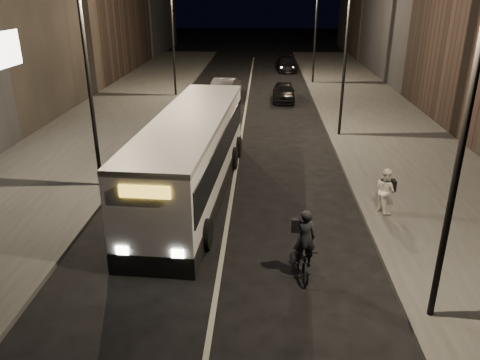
# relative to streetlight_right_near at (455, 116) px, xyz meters

# --- Properties ---
(ground) EXTENTS (180.00, 180.00, 0.00)m
(ground) POSITION_rel_streetlight_right_near_xyz_m (-5.33, 4.00, -5.36)
(ground) COLOR black
(ground) RESTS_ON ground
(sidewalk_right) EXTENTS (7.00, 70.00, 0.16)m
(sidewalk_right) POSITION_rel_streetlight_right_near_xyz_m (3.17, 18.00, -5.28)
(sidewalk_right) COLOR #3B3B38
(sidewalk_right) RESTS_ON ground
(sidewalk_left) EXTENTS (7.00, 70.00, 0.16)m
(sidewalk_left) POSITION_rel_streetlight_right_near_xyz_m (-13.83, 18.00, -5.28)
(sidewalk_left) COLOR #3B3B38
(sidewalk_left) RESTS_ON ground
(streetlight_right_near) EXTENTS (1.20, 0.44, 8.12)m
(streetlight_right_near) POSITION_rel_streetlight_right_near_xyz_m (0.00, 0.00, 0.00)
(streetlight_right_near) COLOR black
(streetlight_right_near) RESTS_ON sidewalk_right
(streetlight_right_mid) EXTENTS (1.20, 0.44, 8.12)m
(streetlight_right_mid) POSITION_rel_streetlight_right_near_xyz_m (0.00, 16.00, 0.00)
(streetlight_right_mid) COLOR black
(streetlight_right_mid) RESTS_ON sidewalk_right
(streetlight_right_far) EXTENTS (1.20, 0.44, 8.12)m
(streetlight_right_far) POSITION_rel_streetlight_right_near_xyz_m (0.00, 32.00, 0.00)
(streetlight_right_far) COLOR black
(streetlight_right_far) RESTS_ON sidewalk_right
(streetlight_left_near) EXTENTS (1.20, 0.44, 8.12)m
(streetlight_left_near) POSITION_rel_streetlight_right_near_xyz_m (-10.66, 8.00, 0.00)
(streetlight_left_near) COLOR black
(streetlight_left_near) RESTS_ON sidewalk_left
(streetlight_left_far) EXTENTS (1.20, 0.44, 8.12)m
(streetlight_left_far) POSITION_rel_streetlight_right_near_xyz_m (-10.66, 26.00, 0.00)
(streetlight_left_far) COLOR black
(streetlight_left_far) RESTS_ON sidewalk_left
(city_bus) EXTENTS (3.47, 12.47, 3.32)m
(city_bus) POSITION_rel_streetlight_right_near_xyz_m (-6.93, 7.64, -3.55)
(city_bus) COLOR white
(city_bus) RESTS_ON ground
(cyclist_on_bicycle) EXTENTS (0.85, 1.93, 2.16)m
(cyclist_on_bicycle) POSITION_rel_streetlight_right_near_xyz_m (-2.86, 1.95, -4.64)
(cyclist_on_bicycle) COLOR black
(cyclist_on_bicycle) RESTS_ON ground
(pedestrian_woman) EXTENTS (0.92, 1.02, 1.70)m
(pedestrian_woman) POSITION_rel_streetlight_right_near_xyz_m (0.45, 6.00, -4.35)
(pedestrian_woman) COLOR white
(pedestrian_woman) RESTS_ON sidewalk_right
(car_near) EXTENTS (1.74, 4.11, 1.39)m
(car_near) POSITION_rel_streetlight_right_near_xyz_m (-2.57, 25.08, -4.67)
(car_near) COLOR black
(car_near) RESTS_ON ground
(car_mid) EXTENTS (2.24, 4.94, 1.57)m
(car_mid) POSITION_rel_streetlight_right_near_xyz_m (-7.01, 26.04, -4.57)
(car_mid) COLOR #3E3E41
(car_mid) RESTS_ON ground
(car_far) EXTENTS (2.18, 4.77, 1.35)m
(car_far) POSITION_rel_streetlight_right_near_xyz_m (-1.77, 38.96, -4.68)
(car_far) COLOR black
(car_far) RESTS_ON ground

